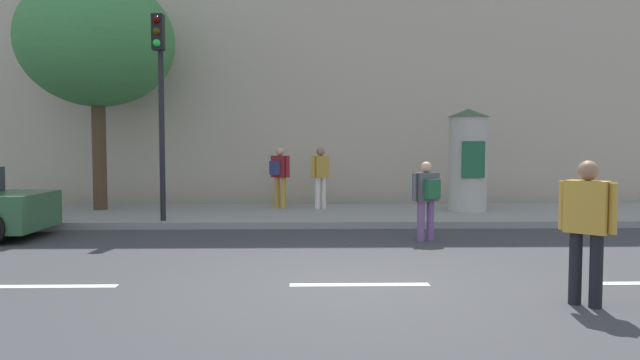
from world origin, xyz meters
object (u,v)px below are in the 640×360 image
at_px(poster_column, 468,159).
at_px(pedestrian_in_dark_shirt, 280,172).
at_px(pedestrian_near_pole, 587,221).
at_px(street_tree, 97,42).
at_px(pedestrian_with_bag, 320,173).
at_px(pedestrian_tallest, 427,194).
at_px(traffic_light, 160,84).

xyz_separation_m(poster_column, pedestrian_in_dark_shirt, (-4.77, 0.75, -0.34)).
bearing_deg(pedestrian_near_pole, poster_column, 83.44).
height_order(street_tree, pedestrian_near_pole, street_tree).
bearing_deg(pedestrian_with_bag, pedestrian_in_dark_shirt, 170.97).
bearing_deg(pedestrian_near_pole, pedestrian_tallest, 100.93).
bearing_deg(poster_column, traffic_light, -165.12).
height_order(traffic_light, pedestrian_with_bag, traffic_light).
bearing_deg(pedestrian_tallest, pedestrian_in_dark_shirt, 123.57).
relative_size(traffic_light, pedestrian_with_bag, 2.77).
bearing_deg(poster_column, street_tree, 177.29).
xyz_separation_m(pedestrian_near_pole, pedestrian_with_bag, (-2.76, 8.77, 0.12)).
bearing_deg(street_tree, pedestrian_in_dark_shirt, 3.78).
distance_m(traffic_light, pedestrian_tallest, 6.11).
height_order(pedestrian_tallest, pedestrian_with_bag, pedestrian_with_bag).
xyz_separation_m(pedestrian_tallest, pedestrian_with_bag, (-1.89, 4.30, 0.19)).
xyz_separation_m(street_tree, pedestrian_tallest, (7.55, -4.17, -3.52)).
bearing_deg(pedestrian_near_pole, pedestrian_in_dark_shirt, 113.19).
xyz_separation_m(pedestrian_tallest, pedestrian_near_pole, (0.86, -4.47, 0.07)).
xyz_separation_m(traffic_light, pedestrian_in_dark_shirt, (2.43, 2.66, -2.01)).
relative_size(street_tree, pedestrian_with_bag, 3.71).
height_order(poster_column, pedestrian_tallest, poster_column).
bearing_deg(traffic_light, pedestrian_with_bag, 35.39).
bearing_deg(pedestrian_in_dark_shirt, poster_column, -8.89).
distance_m(street_tree, pedestrian_with_bag, 6.57).
bearing_deg(pedestrian_in_dark_shirt, pedestrian_with_bag, -9.03).
bearing_deg(pedestrian_near_pole, pedestrian_with_bag, 107.45).
bearing_deg(pedestrian_tallest, pedestrian_near_pole, -79.07).
bearing_deg(traffic_light, pedestrian_in_dark_shirt, 47.59).
relative_size(pedestrian_tallest, pedestrian_near_pole, 0.92).
bearing_deg(poster_column, pedestrian_in_dark_shirt, 171.11).
height_order(poster_column, pedestrian_in_dark_shirt, poster_column).
xyz_separation_m(pedestrian_tallest, pedestrian_in_dark_shirt, (-2.97, 4.47, 0.22)).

